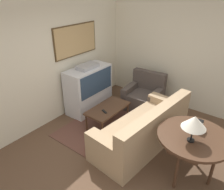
{
  "coord_description": "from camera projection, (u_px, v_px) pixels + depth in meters",
  "views": [
    {
      "loc": [
        -2.53,
        -1.68,
        2.93
      ],
      "look_at": [
        0.82,
        0.88,
        0.75
      ],
      "focal_mm": 35.0,
      "sensor_mm": 36.0,
      "label": 1
    }
  ],
  "objects": [
    {
      "name": "wall_right",
      "position": [
        186.0,
        56.0,
        5.28
      ],
      "size": [
        0.06,
        12.0,
        2.7
      ],
      "color": "beige",
      "rests_on": "ground_plane"
    },
    {
      "name": "armchair",
      "position": [
        144.0,
        97.0,
        5.64
      ],
      "size": [
        0.89,
        0.94,
        0.91
      ],
      "rotation": [
        0.0,
        0.0,
        -1.49
      ],
      "color": "#473D38",
      "rests_on": "ground_plane"
    },
    {
      "name": "coffee_table",
      "position": [
        108.0,
        109.0,
        4.88
      ],
      "size": [
        1.04,
        0.55,
        0.45
      ],
      "color": "#472D1E",
      "rests_on": "ground_plane"
    },
    {
      "name": "console_table",
      "position": [
        194.0,
        139.0,
        3.42
      ],
      "size": [
        1.13,
        1.13,
        0.81
      ],
      "color": "#472D1E",
      "rests_on": "ground_plane"
    },
    {
      "name": "table_lamp",
      "position": [
        194.0,
        122.0,
        3.13
      ],
      "size": [
        0.36,
        0.36,
        0.44
      ],
      "color": "black",
      "rests_on": "console_table"
    },
    {
      "name": "area_rug",
      "position": [
        109.0,
        127.0,
        4.97
      ],
      "size": [
        2.11,
        1.66,
        0.01
      ],
      "color": "brown",
      "rests_on": "ground_plane"
    },
    {
      "name": "tv",
      "position": [
        89.0,
        89.0,
        5.44
      ],
      "size": [
        1.19,
        0.56,
        1.21
      ],
      "color": "silver",
      "rests_on": "ground_plane"
    },
    {
      "name": "mantel_clock",
      "position": [
        199.0,
        126.0,
        3.49
      ],
      "size": [
        0.16,
        0.1,
        0.16
      ],
      "color": "black",
      "rests_on": "console_table"
    },
    {
      "name": "couch",
      "position": [
        143.0,
        131.0,
        4.3
      ],
      "size": [
        2.25,
        1.09,
        0.93
      ],
      "rotation": [
        0.0,
        0.0,
        3.05
      ],
      "color": "tan",
      "rests_on": "ground_plane"
    },
    {
      "name": "wall_back",
      "position": [
        41.0,
        67.0,
        4.58
      ],
      "size": [
        12.0,
        0.1,
        2.7
      ],
      "color": "beige",
      "rests_on": "ground_plane"
    },
    {
      "name": "ground_plane",
      "position": [
        123.0,
        160.0,
        4.04
      ],
      "size": [
        12.0,
        12.0,
        0.0
      ],
      "primitive_type": "plane",
      "color": "brown"
    },
    {
      "name": "remote",
      "position": [
        104.0,
        112.0,
        4.69
      ],
      "size": [
        0.1,
        0.16,
        0.02
      ],
      "color": "black",
      "rests_on": "coffee_table"
    }
  ]
}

